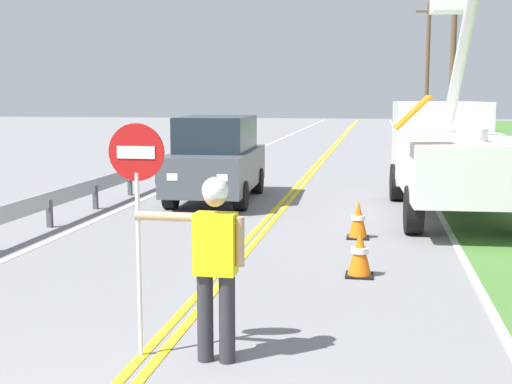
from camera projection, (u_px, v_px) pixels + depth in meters
name	position (u px, v px, depth m)	size (l,w,h in m)	color
centerline_yellow_left	(307.00, 174.00, 23.03)	(0.11, 110.00, 0.01)	yellow
centerline_yellow_right	(312.00, 175.00, 23.00)	(0.11, 110.00, 0.01)	yellow
edge_line_right	(420.00, 177.00, 22.41)	(0.12, 110.00, 0.01)	silver
edge_line_left	(205.00, 172.00, 23.63)	(0.12, 110.00, 0.01)	silver
flagger_worker	(215.00, 257.00, 6.66)	(1.09, 0.25, 1.83)	#2D2D33
stop_sign_paddle	(137.00, 187.00, 6.71)	(0.56, 0.04, 2.33)	silver
utility_bucket_truck	(451.00, 150.00, 15.28)	(2.67, 6.90, 5.26)	silver
oncoming_suv_nearest	(217.00, 158.00, 17.15)	(2.06, 4.67, 2.10)	#4C5156
utility_pole_mid	(452.00, 67.00, 34.05)	(1.80, 0.28, 7.68)	brown
utility_pole_far	(427.00, 66.00, 47.95)	(1.80, 0.28, 9.00)	brown
traffic_cone_lead	(360.00, 254.00, 9.96)	(0.40, 0.40, 0.70)	orange
traffic_cone_mid	(358.00, 220.00, 12.65)	(0.40, 0.40, 0.70)	orange
guardrail_left_shoulder	(144.00, 171.00, 19.27)	(0.10, 32.00, 0.71)	#9EA0A3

